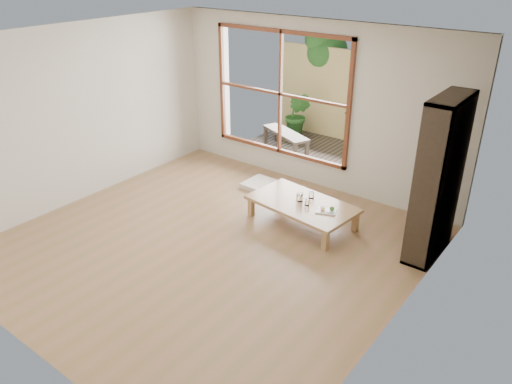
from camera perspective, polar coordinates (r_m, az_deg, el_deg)
ground at (r=6.63m, az=-5.11°, el=-5.92°), size 5.00×5.00×0.00m
low_table at (r=6.99m, az=5.31°, el=-1.47°), size 1.56×1.00×0.32m
floor_cushion at (r=8.13m, az=0.60°, el=0.85°), size 0.53×0.53×0.07m
bookshelf at (r=6.35m, az=20.12°, el=1.36°), size 0.33×0.92×2.04m
glass_tall at (r=6.92m, az=5.06°, el=-0.67°), size 0.08×0.08×0.15m
glass_mid at (r=6.88m, az=5.86°, el=-1.19°), size 0.06×0.06×0.09m
glass_short at (r=7.08m, az=6.37°, el=-0.35°), size 0.07×0.07×0.09m
glass_small at (r=7.00m, az=4.91°, el=-0.62°), size 0.07×0.07×0.09m
food_tray at (r=6.76m, az=8.13°, el=-2.08°), size 0.32×0.28×0.08m
deck at (r=9.53m, az=6.57°, el=4.35°), size 2.80×2.00×0.05m
garden_bench at (r=9.50m, az=3.41°, el=6.52°), size 1.19×0.78×0.36m
bamboo_fence at (r=10.09m, az=9.83°, el=10.75°), size 2.80×0.06×1.80m
shrub_right at (r=9.66m, az=12.76°, el=7.41°), size 1.05×0.97×0.98m
shrub_left at (r=10.16m, az=4.77°, el=8.79°), size 0.58×0.49×0.95m
garden_tree at (r=10.50m, az=7.58°, el=15.57°), size 1.04×0.85×2.22m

